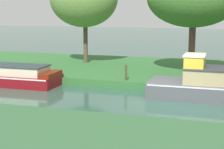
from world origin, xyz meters
The scene contains 4 objects.
ground_plane centered at (0.00, 0.00, 0.00)m, with size 120.00×120.00×0.00m, color #305647.
riverbank_far centered at (0.00, 7.00, 0.20)m, with size 72.00×10.00×0.40m, color #326A33.
maroon_narrowboat centered at (-9.86, 1.20, 0.51)m, with size 6.42×2.11×1.14m.
mooring_post_near centered at (-3.07, 2.37, 0.82)m, with size 0.13×0.13×0.84m, color #464126.
Camera 1 is at (2.13, -17.02, 4.40)m, focal length 59.69 mm.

